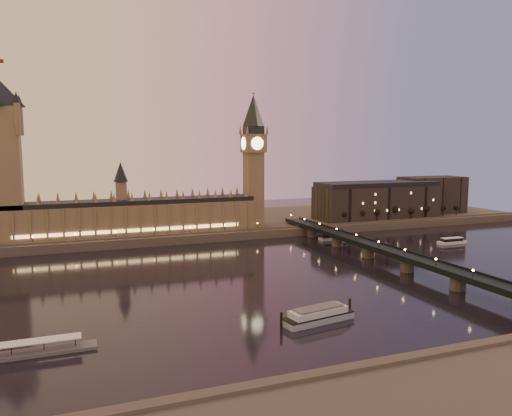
# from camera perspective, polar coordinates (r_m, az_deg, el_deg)

# --- Properties ---
(ground) EXTENTS (700.00, 700.00, 0.00)m
(ground) POSITION_cam_1_polar(r_m,az_deg,el_deg) (263.67, -1.93, -8.10)
(ground) COLOR black
(ground) RESTS_ON ground
(far_embankment) EXTENTS (560.00, 130.00, 6.00)m
(far_embankment) POSITION_cam_1_polar(r_m,az_deg,el_deg) (426.09, -5.41, -1.84)
(far_embankment) COLOR #423D35
(far_embankment) RESTS_ON ground
(palace_of_westminster) EXTENTS (180.00, 26.62, 52.00)m
(palace_of_westminster) POSITION_cam_1_polar(r_m,az_deg,el_deg) (367.03, -14.16, -0.52)
(palace_of_westminster) COLOR brown
(palace_of_westminster) RESTS_ON ground
(victoria_tower) EXTENTS (31.68, 31.68, 118.00)m
(victoria_tower) POSITION_cam_1_polar(r_m,az_deg,el_deg) (363.25, -27.04, 5.82)
(victoria_tower) COLOR brown
(victoria_tower) RESTS_ON ground
(big_ben) EXTENTS (17.68, 17.68, 104.00)m
(big_ben) POSITION_cam_1_polar(r_m,az_deg,el_deg) (386.59, -0.29, 6.35)
(big_ben) COLOR brown
(big_ben) RESTS_ON ground
(westminster_bridge) EXTENTS (13.20, 260.00, 15.30)m
(westminster_bridge) POSITION_cam_1_polar(r_m,az_deg,el_deg) (304.03, 14.67, -5.20)
(westminster_bridge) COLOR black
(westminster_bridge) RESTS_ON ground
(city_block) EXTENTS (155.00, 45.00, 34.00)m
(city_block) POSITION_cam_1_polar(r_m,az_deg,el_deg) (466.35, 15.68, 1.09)
(city_block) COLOR black
(city_block) RESTS_ON ground
(bare_tree_0) EXTENTS (5.18, 5.18, 10.54)m
(bare_tree_0) POSITION_cam_1_polar(r_m,az_deg,el_deg) (411.72, 9.91, -0.70)
(bare_tree_0) COLOR black
(bare_tree_0) RESTS_ON ground
(bare_tree_1) EXTENTS (5.18, 5.18, 10.54)m
(bare_tree_1) POSITION_cam_1_polar(r_m,az_deg,el_deg) (420.57, 11.87, -0.59)
(bare_tree_1) COLOR black
(bare_tree_1) RESTS_ON ground
(bare_tree_2) EXTENTS (5.18, 5.18, 10.54)m
(bare_tree_2) POSITION_cam_1_polar(r_m,az_deg,el_deg) (429.89, 13.75, -0.47)
(bare_tree_2) COLOR black
(bare_tree_2) RESTS_ON ground
(bare_tree_3) EXTENTS (5.18, 5.18, 10.54)m
(bare_tree_3) POSITION_cam_1_polar(r_m,az_deg,el_deg) (439.66, 15.55, -0.36)
(bare_tree_3) COLOR black
(bare_tree_3) RESTS_ON ground
(bare_tree_4) EXTENTS (5.18, 5.18, 10.54)m
(bare_tree_4) POSITION_cam_1_polar(r_m,az_deg,el_deg) (449.85, 17.27, -0.26)
(bare_tree_4) COLOR black
(bare_tree_4) RESTS_ON ground
(bare_tree_5) EXTENTS (5.18, 5.18, 10.54)m
(bare_tree_5) POSITION_cam_1_polar(r_m,az_deg,el_deg) (460.42, 18.92, -0.16)
(bare_tree_5) COLOR black
(bare_tree_5) RESTS_ON ground
(bare_tree_6) EXTENTS (5.18, 5.18, 10.54)m
(bare_tree_6) POSITION_cam_1_polar(r_m,az_deg,el_deg) (471.36, 20.48, -0.06)
(bare_tree_6) COLOR black
(bare_tree_6) RESTS_ON ground
(bare_tree_7) EXTENTS (5.18, 5.18, 10.54)m
(bare_tree_7) POSITION_cam_1_polar(r_m,az_deg,el_deg) (482.63, 21.98, 0.03)
(bare_tree_7) COLOR black
(bare_tree_7) RESTS_ON ground
(cruise_boat_b) EXTENTS (26.49, 7.69, 4.84)m
(cruise_boat_b) POSITION_cam_1_polar(r_m,az_deg,el_deg) (375.52, 9.12, -3.25)
(cruise_boat_b) COLOR silver
(cruise_boat_b) RESTS_ON ground
(cruise_boat_c) EXTENTS (21.85, 6.36, 4.35)m
(cruise_boat_c) POSITION_cam_1_polar(r_m,az_deg,el_deg) (381.34, 21.48, -3.54)
(cruise_boat_c) COLOR silver
(cruise_boat_c) RESTS_ON ground
(moored_barge) EXTENTS (34.59, 13.45, 6.43)m
(moored_barge) POSITION_cam_1_polar(r_m,az_deg,el_deg) (203.22, 7.12, -12.04)
(moored_barge) COLOR #92A8BA
(moored_barge) RESTS_ON ground
(pontoon_pier) EXTENTS (41.76, 6.96, 11.14)m
(pontoon_pier) POSITION_cam_1_polar(r_m,az_deg,el_deg) (188.45, -24.37, -14.71)
(pontoon_pier) COLOR #595B5E
(pontoon_pier) RESTS_ON ground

